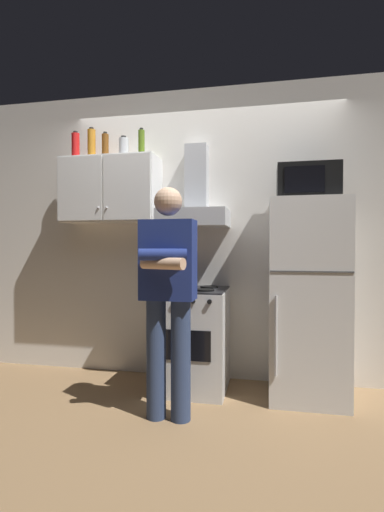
# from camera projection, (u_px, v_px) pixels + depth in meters

# --- Properties ---
(ground_plane) EXTENTS (7.00, 7.00, 0.00)m
(ground_plane) POSITION_uv_depth(u_px,v_px,m) (192.00, 400.00, 2.97)
(ground_plane) COLOR olive
(back_wall_tiled) EXTENTS (4.80, 0.10, 2.70)m
(back_wall_tiled) POSITION_uv_depth(u_px,v_px,m) (205.00, 234.00, 3.52)
(back_wall_tiled) COLOR silver
(back_wall_tiled) RESTS_ON ground_plane
(upper_cabinet) EXTENTS (0.90, 0.37, 0.60)m
(upper_cabinet) POSITION_uv_depth(u_px,v_px,m) (111.00, 190.00, 3.46)
(upper_cabinet) COLOR silver
(stove_oven) EXTENTS (0.60, 0.62, 0.87)m
(stove_oven) POSITION_uv_depth(u_px,v_px,m) (192.00, 338.00, 3.21)
(stove_oven) COLOR silver
(stove_oven) RESTS_ON ground_plane
(range_hood) EXTENTS (0.60, 0.44, 0.75)m
(range_hood) POSITION_uv_depth(u_px,v_px,m) (195.00, 205.00, 3.31)
(range_hood) COLOR #B7BABF
(refrigerator) EXTENTS (0.60, 0.62, 1.60)m
(refrigerator) POSITION_uv_depth(u_px,v_px,m) (307.00, 299.00, 3.01)
(refrigerator) COLOR silver
(refrigerator) RESTS_ON ground_plane
(microwave) EXTENTS (0.48, 0.37, 0.28)m
(microwave) POSITION_uv_depth(u_px,v_px,m) (307.00, 183.00, 3.01)
(microwave) COLOR black
(microwave) RESTS_ON refrigerator
(person_standing) EXTENTS (0.38, 0.33, 1.64)m
(person_standing) POSITION_uv_depth(u_px,v_px,m) (168.00, 292.00, 2.62)
(person_standing) COLOR navy
(person_standing) RESTS_ON ground_plane
(bottle_beer_brown) EXTENTS (0.06, 0.06, 0.25)m
(bottle_beer_brown) POSITION_uv_depth(u_px,v_px,m) (105.00, 146.00, 3.47)
(bottle_beer_brown) COLOR brown
(bottle_beer_brown) RESTS_ON upper_cabinet
(bottle_liquor_amber) EXTENTS (0.07, 0.07, 0.29)m
(bottle_liquor_amber) POSITION_uv_depth(u_px,v_px,m) (92.00, 144.00, 3.47)
(bottle_liquor_amber) COLOR #B7721E
(bottle_liquor_amber) RESTS_ON upper_cabinet
(bottle_olive_oil) EXTENTS (0.06, 0.06, 0.25)m
(bottle_olive_oil) POSITION_uv_depth(u_px,v_px,m) (141.00, 143.00, 3.38)
(bottle_olive_oil) COLOR #4C6B19
(bottle_olive_oil) RESTS_ON upper_cabinet
(bottle_canister_steel) EXTENTS (0.09, 0.09, 0.21)m
(bottle_canister_steel) POSITION_uv_depth(u_px,v_px,m) (124.00, 148.00, 3.47)
(bottle_canister_steel) COLOR #B2B5BA
(bottle_canister_steel) RESTS_ON upper_cabinet
(bottle_soda_red) EXTENTS (0.07, 0.07, 0.26)m
(bottle_soda_red) POSITION_uv_depth(u_px,v_px,m) (76.00, 146.00, 3.50)
(bottle_soda_red) COLOR red
(bottle_soda_red) RESTS_ON upper_cabinet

